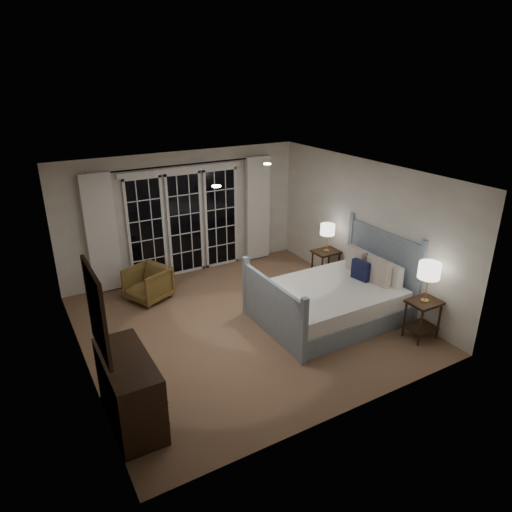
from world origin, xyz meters
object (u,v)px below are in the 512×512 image
nightstand_right (326,261)px  lamp_left (429,271)px  dresser (130,390)px  armchair (148,284)px  nightstand_left (423,313)px  lamp_right (328,230)px  bed (333,299)px

nightstand_right → lamp_left: lamp_left is taller
nightstand_right → lamp_left: size_ratio=1.01×
dresser → lamp_left: bearing=-5.5°
armchair → dresser: bearing=-45.9°
nightstand_left → dresser: dresser is taller
nightstand_right → lamp_left: 2.52m
nightstand_left → armchair: (-3.32, 3.39, -0.11)m
lamp_right → lamp_left: bearing=-89.8°
lamp_right → dresser: bearing=-155.9°
lamp_right → dresser: (-4.44, -1.99, -0.64)m
nightstand_left → lamp_left: (0.00, -0.00, 0.73)m
lamp_left → nightstand_right: bearing=90.2°
bed → dresser: size_ratio=1.89×
lamp_right → bed: bearing=-123.2°
bed → lamp_right: 1.64m
armchair → dresser: dresser is taller
lamp_left → dresser: 4.53m
nightstand_right → armchair: nightstand_right is taller
bed → armchair: 3.33m
nightstand_left → lamp_right: lamp_right is taller
dresser → bed: bearing=11.9°
bed → nightstand_left: size_ratio=3.65×
lamp_left → dresser: bearing=174.5°
lamp_right → nightstand_right: bearing=-90.0°
lamp_right → dresser: 4.91m
bed → nightstand_left: bearing=-55.7°
nightstand_left → nightstand_right: 2.42m
bed → dresser: (-3.64, -0.76, 0.10)m
bed → lamp_right: bed is taller
bed → nightstand_left: (0.81, -1.19, 0.08)m
nightstand_left → dresser: 4.48m
bed → nightstand_right: bearing=56.8°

